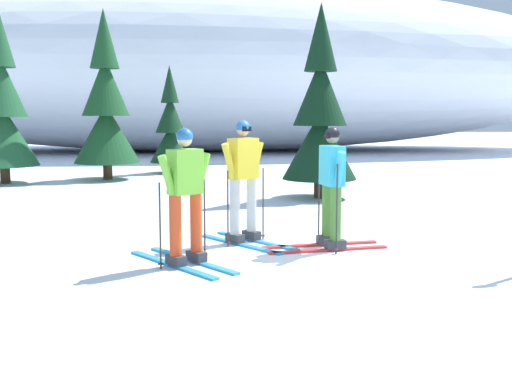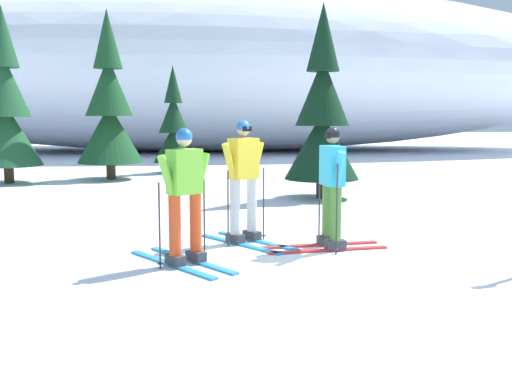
{
  "view_description": "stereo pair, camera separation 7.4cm",
  "coord_description": "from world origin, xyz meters",
  "views": [
    {
      "loc": [
        -1.58,
        -7.24,
        1.85
      ],
      "look_at": [
        -0.85,
        0.48,
        0.95
      ],
      "focal_mm": 40.14,
      "sensor_mm": 36.0,
      "label": 1
    },
    {
      "loc": [
        -1.51,
        -7.24,
        1.85
      ],
      "look_at": [
        -0.85,
        0.48,
        0.95
      ],
      "focal_mm": 40.14,
      "sensor_mm": 36.0,
      "label": 2
    }
  ],
  "objects": [
    {
      "name": "pine_tree_center_left",
      "position": [
        -4.37,
        9.99,
        2.08
      ],
      "size": [
        1.92,
        1.92,
        4.97
      ],
      "color": "#47301E",
      "rests_on": "ground"
    },
    {
      "name": "pine_tree_center_right",
      "position": [
        -2.61,
        11.82,
        1.47
      ],
      "size": [
        1.36,
        1.36,
        3.52
      ],
      "color": "#47301E",
      "rests_on": "ground"
    },
    {
      "name": "snow_ridge_background",
      "position": [
        -1.31,
        24.44,
        4.36
      ],
      "size": [
        44.77,
        16.17,
        8.72
      ],
      "primitive_type": "ellipsoid",
      "color": "white",
      "rests_on": "ground"
    },
    {
      "name": "skier_cyan_jacket",
      "position": [
        0.22,
        0.57,
        0.89
      ],
      "size": [
        1.77,
        0.8,
        1.71
      ],
      "color": "red",
      "rests_on": "ground"
    },
    {
      "name": "ground_plane",
      "position": [
        0.0,
        0.0,
        0.0
      ],
      "size": [
        120.0,
        120.0,
        0.0
      ],
      "primitive_type": "plane",
      "color": "white"
    },
    {
      "name": "skier_lime_jacket",
      "position": [
        -1.8,
        -0.17,
        0.88
      ],
      "size": [
        1.41,
        1.68,
        1.71
      ],
      "color": "#2893CC",
      "rests_on": "ground"
    },
    {
      "name": "skier_yellow_jacket",
      "position": [
        -0.98,
        1.05,
        0.95
      ],
      "size": [
        1.38,
        1.6,
        1.8
      ],
      "color": "#2893CC",
      "rests_on": "ground"
    },
    {
      "name": "pine_tree_far_right",
      "position": [
        1.08,
        5.56,
        1.83
      ],
      "size": [
        1.69,
        1.69,
        4.38
      ],
      "color": "#47301E",
      "rests_on": "ground"
    },
    {
      "name": "pine_tree_far_left",
      "position": [
        -7.06,
        9.23,
        2.05
      ],
      "size": [
        1.89,
        1.89,
        4.89
      ],
      "color": "#47301E",
      "rests_on": "ground"
    }
  ]
}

